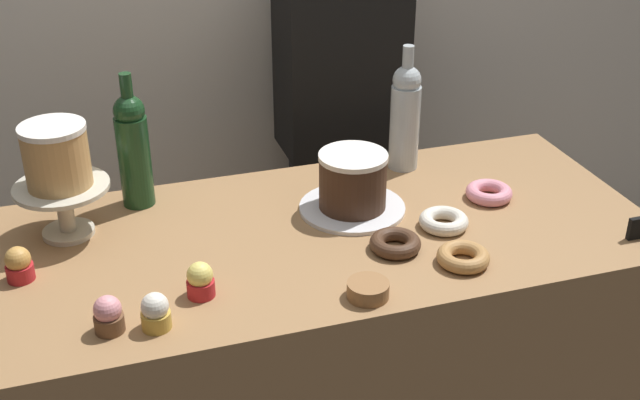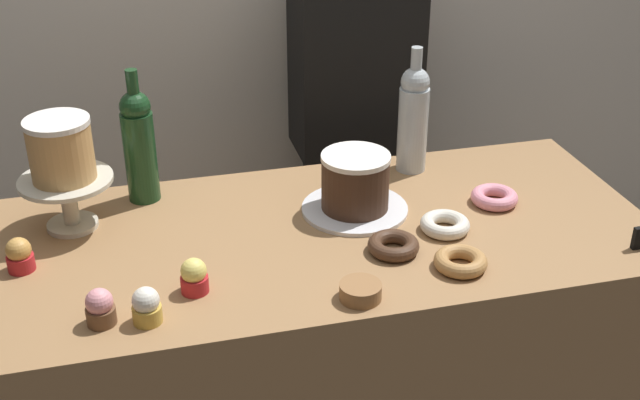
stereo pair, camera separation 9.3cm
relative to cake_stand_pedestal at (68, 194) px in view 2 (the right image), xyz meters
name	(u,v)px [view 2 (the right image)]	position (x,y,z in m)	size (l,w,h in m)	color
display_counter	(320,395)	(0.54, -0.16, -0.56)	(1.51, 0.68, 0.96)	#997047
cake_stand_pedestal	(68,194)	(0.00, 0.00, 0.00)	(0.21, 0.21, 0.12)	beige
white_layer_cake	(61,149)	(0.00, 0.00, 0.11)	(0.14, 0.14, 0.14)	tan
silver_serving_platter	(355,209)	(0.64, -0.09, -0.08)	(0.25, 0.25, 0.01)	white
chocolate_round_cake	(355,181)	(0.64, -0.09, -0.01)	(0.16, 0.16, 0.13)	#3D2619
wine_bottle_green	(139,144)	(0.17, 0.10, 0.06)	(0.08, 0.08, 0.33)	#193D1E
wine_bottle_clear	(413,117)	(0.85, 0.10, 0.06)	(0.08, 0.08, 0.33)	#B2BCC1
cupcake_vanilla	(146,306)	(0.14, -0.41, -0.05)	(0.06, 0.06, 0.07)	gold
cupcake_caramel	(19,256)	(-0.10, -0.16, -0.05)	(0.06, 0.06, 0.07)	red
cupcake_lemon	(194,277)	(0.24, -0.33, -0.05)	(0.06, 0.06, 0.07)	red
cupcake_strawberry	(100,308)	(0.06, -0.39, -0.05)	(0.06, 0.06, 0.07)	brown
donut_chocolate	(393,245)	(0.67, -0.28, -0.07)	(0.11, 0.11, 0.03)	#472D1E
donut_sugar	(445,225)	(0.81, -0.23, -0.07)	(0.11, 0.11, 0.03)	silver
donut_pink	(494,197)	(0.97, -0.13, -0.07)	(0.11, 0.11, 0.03)	pink
donut_maple	(460,261)	(0.78, -0.38, -0.07)	(0.11, 0.11, 0.03)	#B27F47
cookie_stack	(360,291)	(0.55, -0.43, -0.07)	(0.08, 0.08, 0.03)	olive
barista_figure	(353,148)	(0.81, 0.50, -0.20)	(0.36, 0.22, 1.60)	black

